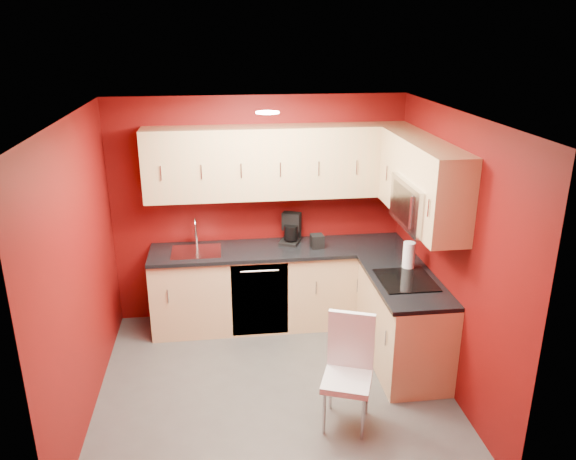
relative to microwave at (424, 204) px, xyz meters
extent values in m
plane|color=#464441|center=(-1.39, -0.20, -1.66)|extent=(3.20, 3.20, 0.00)
plane|color=white|center=(-1.39, -0.20, 0.84)|extent=(3.20, 3.20, 0.00)
plane|color=#5E0908|center=(-1.39, 1.30, -0.41)|extent=(3.20, 0.00, 3.20)
plane|color=#5E0908|center=(-1.39, -1.70, -0.41)|extent=(3.20, 0.00, 3.20)
plane|color=#5E0908|center=(-2.99, -0.20, -0.41)|extent=(0.00, 3.00, 3.00)
plane|color=#5E0908|center=(0.21, -0.20, -0.41)|extent=(0.00, 3.00, 3.00)
cube|color=tan|center=(-1.19, 1.00, -1.22)|extent=(2.80, 0.60, 0.87)
cube|color=tan|center=(-0.09, 0.05, -1.22)|extent=(0.60, 1.30, 0.87)
cube|color=black|center=(-1.19, 0.99, -0.77)|extent=(2.80, 0.63, 0.04)
cube|color=black|center=(-0.11, 0.04, -0.77)|extent=(0.63, 1.27, 0.04)
cube|color=tan|center=(-1.19, 1.13, 0.17)|extent=(2.80, 0.35, 0.75)
cube|color=tan|center=(0.03, 0.67, 0.17)|extent=(0.35, 0.57, 0.75)
cube|color=tan|center=(0.03, -0.49, 0.17)|extent=(0.35, 0.22, 0.75)
cube|color=tan|center=(0.03, 0.00, 0.38)|extent=(0.35, 0.76, 0.33)
cube|color=silver|center=(0.01, 0.00, 0.00)|extent=(0.40, 0.76, 0.42)
cube|color=black|center=(-0.18, 0.00, 0.00)|extent=(0.02, 0.62, 0.33)
cylinder|color=silver|center=(-0.20, -0.23, 0.00)|extent=(0.02, 0.02, 0.29)
cube|color=black|center=(-0.11, 0.00, -0.74)|extent=(0.50, 0.55, 0.01)
cube|color=silver|center=(-2.09, 0.98, -0.75)|extent=(0.52, 0.42, 0.02)
cylinder|color=silver|center=(-2.09, 1.18, -0.62)|extent=(0.02, 0.02, 0.26)
torus|color=silver|center=(-2.09, 1.11, -0.49)|extent=(0.02, 0.16, 0.16)
cylinder|color=silver|center=(-2.09, 1.04, -0.55)|extent=(0.02, 0.02, 0.12)
cube|color=black|center=(-1.44, 0.71, -1.22)|extent=(0.60, 0.02, 0.82)
cylinder|color=white|center=(-1.39, 0.10, 0.82)|extent=(0.20, 0.20, 0.01)
camera|label=1|loc=(-1.82, -4.63, 1.49)|focal=35.00mm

